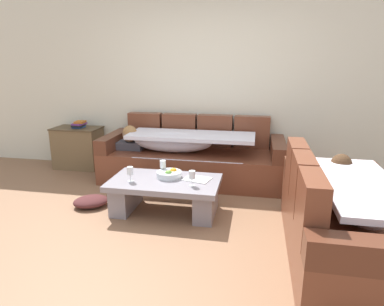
{
  "coord_description": "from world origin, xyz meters",
  "views": [
    {
      "loc": [
        0.76,
        -2.82,
        1.64
      ],
      "look_at": [
        0.0,
        1.06,
        0.55
      ],
      "focal_mm": 31.43,
      "sensor_mm": 36.0,
      "label": 1
    }
  ],
  "objects_px": {
    "couch_near_window": "(343,220)",
    "open_magazine": "(197,179)",
    "side_cabinet": "(78,148)",
    "crumpled_garment": "(91,201)",
    "fruit_bowl": "(169,174)",
    "book_stack_on_cabinet": "(79,124)",
    "coffee_table": "(165,192)",
    "wine_glass_near_left": "(130,171)",
    "couch_along_wall": "(190,157)",
    "wine_glass_far_back": "(163,165)",
    "wine_glass_near_right": "(192,175)"
  },
  "relations": [
    {
      "from": "couch_near_window",
      "to": "open_magazine",
      "type": "distance_m",
      "value": 1.51
    },
    {
      "from": "side_cabinet",
      "to": "crumpled_garment",
      "type": "height_order",
      "value": "side_cabinet"
    },
    {
      "from": "fruit_bowl",
      "to": "book_stack_on_cabinet",
      "type": "xyz_separation_m",
      "value": [
        -1.76,
        1.24,
        0.27
      ]
    },
    {
      "from": "coffee_table",
      "to": "fruit_bowl",
      "type": "relative_size",
      "value": 4.29
    },
    {
      "from": "fruit_bowl",
      "to": "wine_glass_near_left",
      "type": "xyz_separation_m",
      "value": [
        -0.38,
        -0.21,
        0.08
      ]
    },
    {
      "from": "coffee_table",
      "to": "open_magazine",
      "type": "height_order",
      "value": "open_magazine"
    },
    {
      "from": "wine_glass_near_left",
      "to": "couch_along_wall",
      "type": "bearing_deg",
      "value": 71.86
    },
    {
      "from": "crumpled_garment",
      "to": "couch_near_window",
      "type": "bearing_deg",
      "value": -11.5
    },
    {
      "from": "fruit_bowl",
      "to": "crumpled_garment",
      "type": "bearing_deg",
      "value": -173.3
    },
    {
      "from": "crumpled_garment",
      "to": "wine_glass_far_back",
      "type": "bearing_deg",
      "value": 13.19
    },
    {
      "from": "couch_near_window",
      "to": "crumpled_garment",
      "type": "distance_m",
      "value": 2.68
    },
    {
      "from": "couch_near_window",
      "to": "wine_glass_near_left",
      "type": "relative_size",
      "value": 11.26
    },
    {
      "from": "couch_along_wall",
      "to": "crumpled_garment",
      "type": "bearing_deg",
      "value": -129.94
    },
    {
      "from": "couch_along_wall",
      "to": "couch_near_window",
      "type": "bearing_deg",
      "value": -44.85
    },
    {
      "from": "couch_along_wall",
      "to": "side_cabinet",
      "type": "relative_size",
      "value": 3.46
    },
    {
      "from": "couch_along_wall",
      "to": "open_magazine",
      "type": "xyz_separation_m",
      "value": [
        0.29,
        -1.03,
        0.06
      ]
    },
    {
      "from": "wine_glass_far_back",
      "to": "crumpled_garment",
      "type": "height_order",
      "value": "wine_glass_far_back"
    },
    {
      "from": "wine_glass_near_right",
      "to": "side_cabinet",
      "type": "distance_m",
      "value": 2.57
    },
    {
      "from": "couch_along_wall",
      "to": "wine_glass_far_back",
      "type": "distance_m",
      "value": 0.96
    },
    {
      "from": "book_stack_on_cabinet",
      "to": "crumpled_garment",
      "type": "xyz_separation_m",
      "value": [
        0.84,
        -1.35,
        -0.63
      ]
    },
    {
      "from": "fruit_bowl",
      "to": "book_stack_on_cabinet",
      "type": "bearing_deg",
      "value": 144.73
    },
    {
      "from": "couch_near_window",
      "to": "open_magazine",
      "type": "relative_size",
      "value": 6.68
    },
    {
      "from": "coffee_table",
      "to": "wine_glass_near_left",
      "type": "bearing_deg",
      "value": -161.25
    },
    {
      "from": "coffee_table",
      "to": "side_cabinet",
      "type": "xyz_separation_m",
      "value": [
        -1.78,
        1.33,
        0.08
      ]
    },
    {
      "from": "wine_glass_far_back",
      "to": "wine_glass_near_right",
      "type": "bearing_deg",
      "value": -36.86
    },
    {
      "from": "side_cabinet",
      "to": "fruit_bowl",
      "type": "bearing_deg",
      "value": -34.52
    },
    {
      "from": "couch_near_window",
      "to": "book_stack_on_cabinet",
      "type": "height_order",
      "value": "couch_near_window"
    },
    {
      "from": "couch_along_wall",
      "to": "wine_glass_near_right",
      "type": "distance_m",
      "value": 1.27
    },
    {
      "from": "couch_near_window",
      "to": "book_stack_on_cabinet",
      "type": "relative_size",
      "value": 7.81
    },
    {
      "from": "wine_glass_far_back",
      "to": "couch_near_window",
      "type": "bearing_deg",
      "value": -22.04
    },
    {
      "from": "wine_glass_near_left",
      "to": "wine_glass_far_back",
      "type": "distance_m",
      "value": 0.41
    },
    {
      "from": "couch_near_window",
      "to": "wine_glass_far_back",
      "type": "relative_size",
      "value": 11.26
    },
    {
      "from": "coffee_table",
      "to": "crumpled_garment",
      "type": "relative_size",
      "value": 3.0
    },
    {
      "from": "crumpled_garment",
      "to": "wine_glass_near_right",
      "type": "bearing_deg",
      "value": -4.91
    },
    {
      "from": "fruit_bowl",
      "to": "open_magazine",
      "type": "height_order",
      "value": "fruit_bowl"
    },
    {
      "from": "wine_glass_far_back",
      "to": "crumpled_garment",
      "type": "bearing_deg",
      "value": -166.81
    },
    {
      "from": "couch_near_window",
      "to": "coffee_table",
      "type": "distance_m",
      "value": 1.81
    },
    {
      "from": "coffee_table",
      "to": "wine_glass_near_left",
      "type": "distance_m",
      "value": 0.45
    },
    {
      "from": "open_magazine",
      "to": "couch_along_wall",
      "type": "bearing_deg",
      "value": 120.37
    },
    {
      "from": "wine_glass_near_right",
      "to": "side_cabinet",
      "type": "height_order",
      "value": "side_cabinet"
    },
    {
      "from": "fruit_bowl",
      "to": "crumpled_garment",
      "type": "distance_m",
      "value": 0.99
    },
    {
      "from": "couch_near_window",
      "to": "coffee_table",
      "type": "relative_size",
      "value": 1.56
    },
    {
      "from": "fruit_bowl",
      "to": "side_cabinet",
      "type": "bearing_deg",
      "value": 145.48
    },
    {
      "from": "coffee_table",
      "to": "wine_glass_near_right",
      "type": "relative_size",
      "value": 7.23
    },
    {
      "from": "couch_along_wall",
      "to": "open_magazine",
      "type": "bearing_deg",
      "value": -74.1
    },
    {
      "from": "couch_near_window",
      "to": "wine_glass_near_right",
      "type": "bearing_deg",
      "value": 72.96
    },
    {
      "from": "couch_along_wall",
      "to": "wine_glass_near_left",
      "type": "distance_m",
      "value": 1.3
    },
    {
      "from": "couch_along_wall",
      "to": "couch_near_window",
      "type": "height_order",
      "value": "same"
    },
    {
      "from": "couch_along_wall",
      "to": "coffee_table",
      "type": "bearing_deg",
      "value": -92.8
    },
    {
      "from": "open_magazine",
      "to": "side_cabinet",
      "type": "bearing_deg",
      "value": 163.94
    }
  ]
}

